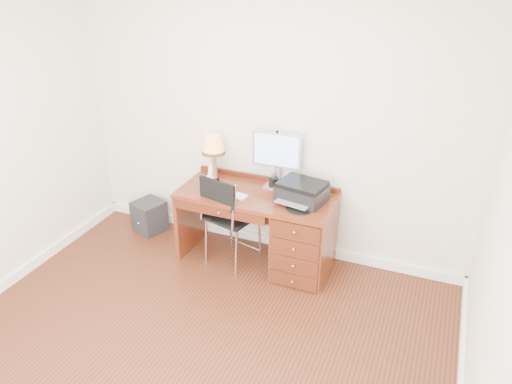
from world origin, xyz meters
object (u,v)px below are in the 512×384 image
at_px(leg_lamp, 213,147).
at_px(chair, 229,212).
at_px(printer, 302,192).
at_px(equipment_box, 149,216).
at_px(monitor, 277,153).
at_px(desk, 287,231).
at_px(phone, 211,174).

xyz_separation_m(leg_lamp, chair, (0.29, -0.29, -0.52)).
relative_size(printer, equipment_box, 1.36).
height_order(monitor, equipment_box, monitor).
distance_m(printer, leg_lamp, 1.00).
distance_m(desk, chair, 0.59).
bearing_deg(phone, monitor, 11.31).
relative_size(desk, phone, 7.99).
relative_size(leg_lamp, phone, 2.54).
height_order(leg_lamp, phone, leg_lamp).
xyz_separation_m(monitor, printer, (0.33, -0.21, -0.25)).
bearing_deg(chair, desk, 29.04).
distance_m(desk, leg_lamp, 1.09).
bearing_deg(desk, leg_lamp, 170.32).
xyz_separation_m(phone, equipment_box, (-0.78, -0.03, -0.63)).
bearing_deg(equipment_box, leg_lamp, 22.77).
height_order(desk, monitor, monitor).
height_order(leg_lamp, chair, leg_lamp).
bearing_deg(printer, desk, -157.36).
bearing_deg(monitor, printer, -35.21).
relative_size(desk, equipment_box, 4.28).
distance_m(leg_lamp, equipment_box, 1.23).
height_order(monitor, chair, monitor).
bearing_deg(phone, desk, -6.35).
relative_size(monitor, chair, 0.57).
bearing_deg(monitor, equipment_box, -176.89).
bearing_deg(leg_lamp, desk, -9.68).
distance_m(chair, equipment_box, 1.20).
distance_m(desk, monitor, 0.75).
xyz_separation_m(desk, monitor, (-0.21, 0.24, 0.68)).
height_order(leg_lamp, equipment_box, leg_lamp).
bearing_deg(printer, chair, -155.00).
bearing_deg(equipment_box, printer, 17.22).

